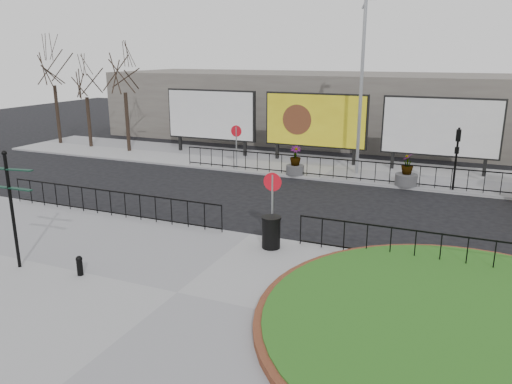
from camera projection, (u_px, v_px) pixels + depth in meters
The scene contains 24 objects.
ground at pixel (250, 237), 18.15m from camera, with size 90.00×90.00×0.00m, color black.
pavement_near at pixel (177, 294), 13.71m from camera, with size 30.00×10.00×0.12m, color gray.
pavement_far at pixel (334, 168), 28.76m from camera, with size 44.00×6.00×0.12m, color gray.
brick_edge at pixel (474, 329), 11.71m from camera, with size 10.40×10.40×0.18m, color brown.
grass_lawn at pixel (474, 328), 11.71m from camera, with size 10.00×10.00×0.22m, color #214C14.
railing_near_left at pixel (111, 203), 19.98m from camera, with size 10.00×0.10×1.10m, color black, non-canonical shape.
railing_near_right at pixel (441, 249), 15.25m from camera, with size 9.00×0.10×1.10m, color black, non-canonical shape.
railing_far at pixel (340, 169), 25.83m from camera, with size 18.00×0.10×1.10m, color black, non-canonical shape.
speed_sign_far at pixel (236, 137), 27.86m from camera, with size 0.64×0.07×2.47m.
speed_sign_near at pixel (272, 192), 16.91m from camera, with size 0.64×0.07×2.47m.
billboard_left at pixel (211, 115), 32.16m from camera, with size 6.20×0.31×4.10m.
billboard_mid at pixel (315, 121), 29.51m from camera, with size 6.20×0.31×4.10m.
billboard_right at pixel (441, 127), 26.86m from camera, with size 6.20×0.31×4.10m.
lamp_post at pixel (361, 86), 26.03m from camera, with size 0.74×0.18×9.23m.
signal_pole_a at pixel (457, 149), 23.40m from camera, with size 0.22×0.26×3.00m.
tree_left at pixel (126, 98), 32.67m from camera, with size 2.00×2.00×7.00m, color #2D2119, non-canonical shape.
tree_mid at pixel (87, 102), 34.37m from camera, with size 2.00×2.00×6.20m, color #2D2119, non-canonical shape.
tree_far at pixel (55, 91), 35.51m from camera, with size 2.00×2.00×7.50m, color #2D2119, non-canonical shape.
building_backdrop at pixel (370, 108), 36.96m from camera, with size 40.00×10.00×5.00m, color #67635A.
fingerpost_sign at pixel (10, 198), 14.75m from camera, with size 1.70×0.39×3.64m.
bollard at pixel (80, 265), 14.68m from camera, with size 0.20×0.20×0.61m.
litter_bin at pixel (271, 232), 16.70m from camera, with size 0.66×0.66×1.10m.
planter_a at pixel (295, 164), 26.86m from camera, with size 0.97×0.97×1.55m.
planter_c at pixel (407, 174), 24.66m from camera, with size 1.09×1.09×1.60m.
Camera 1 is at (6.89, -15.59, 6.46)m, focal length 35.00 mm.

